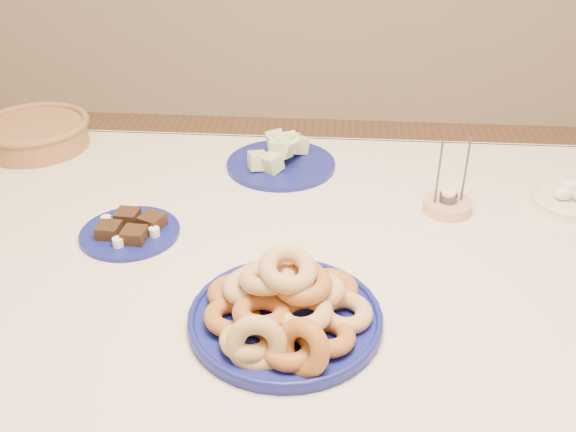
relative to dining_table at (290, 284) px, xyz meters
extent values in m
cylinder|color=brown|center=(-0.70, 0.40, -0.28)|extent=(0.06, 0.06, 0.72)
cylinder|color=brown|center=(0.70, 0.40, -0.28)|extent=(0.06, 0.06, 0.72)
cube|color=white|center=(0.00, 0.00, 0.10)|extent=(1.70, 1.10, 0.02)
cube|color=white|center=(0.00, 0.55, -0.03)|extent=(1.70, 0.01, 0.28)
cylinder|color=navy|center=(0.01, -0.25, 0.11)|extent=(0.40, 0.40, 0.02)
torus|color=navy|center=(0.01, -0.25, 0.12)|extent=(0.40, 0.40, 0.01)
torus|color=#B1804A|center=(0.11, -0.26, 0.14)|extent=(0.14, 0.14, 0.04)
torus|color=brown|center=(0.09, -0.19, 0.14)|extent=(0.14, 0.14, 0.04)
torus|color=brown|center=(0.03, -0.16, 0.14)|extent=(0.12, 0.12, 0.03)
torus|color=#B1804A|center=(-0.04, -0.17, 0.14)|extent=(0.14, 0.14, 0.04)
torus|color=brown|center=(-0.08, -0.22, 0.14)|extent=(0.14, 0.14, 0.03)
torus|color=brown|center=(-0.08, -0.28, 0.14)|extent=(0.13, 0.13, 0.04)
torus|color=#B1804A|center=(-0.04, -0.34, 0.14)|extent=(0.14, 0.14, 0.04)
torus|color=brown|center=(0.03, -0.35, 0.14)|extent=(0.13, 0.13, 0.04)
torus|color=brown|center=(0.08, -0.32, 0.14)|extent=(0.14, 0.14, 0.04)
torus|color=#B1804A|center=(0.07, -0.23, 0.17)|extent=(0.13, 0.13, 0.05)
torus|color=brown|center=(0.01, -0.19, 0.17)|extent=(0.14, 0.14, 0.04)
torus|color=#B1804A|center=(-0.05, -0.23, 0.17)|extent=(0.13, 0.13, 0.04)
torus|color=brown|center=(-0.02, -0.30, 0.17)|extent=(0.13, 0.13, 0.04)
torus|color=#B1804A|center=(0.04, -0.30, 0.17)|extent=(0.11, 0.11, 0.04)
torus|color=brown|center=(0.04, -0.26, 0.20)|extent=(0.14, 0.14, 0.04)
torus|color=#B1804A|center=(-0.02, -0.25, 0.20)|extent=(0.13, 0.13, 0.05)
torus|color=#B1804A|center=(0.02, -0.26, 0.23)|extent=(0.14, 0.14, 0.06)
torus|color=#B1804A|center=(-0.03, -0.36, 0.15)|extent=(0.10, 0.06, 0.10)
torus|color=brown|center=(0.05, -0.37, 0.15)|extent=(0.12, 0.11, 0.10)
cylinder|color=navy|center=(-0.05, 0.36, 0.11)|extent=(0.32, 0.32, 0.01)
cube|color=#B8D184|center=(-0.06, 0.41, 0.14)|extent=(0.07, 0.06, 0.06)
cube|color=#B8D184|center=(-0.06, 0.37, 0.17)|extent=(0.06, 0.06, 0.05)
cube|color=#B8D184|center=(-0.03, 0.37, 0.17)|extent=(0.06, 0.06, 0.05)
cube|color=#B8D184|center=(-0.07, 0.31, 0.14)|extent=(0.07, 0.06, 0.05)
cube|color=#B8D184|center=(-0.03, 0.36, 0.17)|extent=(0.06, 0.07, 0.06)
cube|color=#B8D184|center=(-0.01, 0.42, 0.14)|extent=(0.06, 0.07, 0.06)
cube|color=#B8D184|center=(-0.05, 0.36, 0.17)|extent=(0.06, 0.06, 0.05)
cube|color=#B8D184|center=(-0.05, 0.34, 0.17)|extent=(0.06, 0.06, 0.05)
cube|color=#B8D184|center=(-0.05, 0.35, 0.17)|extent=(0.06, 0.05, 0.06)
cube|color=#B8D184|center=(-0.04, 0.34, 0.17)|extent=(0.07, 0.06, 0.06)
cube|color=#B8D184|center=(-0.11, 0.32, 0.14)|extent=(0.06, 0.06, 0.05)
cube|color=#B8D184|center=(-0.05, 0.36, 0.17)|extent=(0.06, 0.07, 0.06)
cylinder|color=navy|center=(-0.35, 0.01, 0.11)|extent=(0.23, 0.23, 0.01)
cube|color=black|center=(-0.38, -0.01, 0.13)|extent=(0.05, 0.05, 0.03)
cube|color=black|center=(-0.32, -0.03, 0.13)|extent=(0.05, 0.05, 0.03)
cube|color=black|center=(-0.36, 0.05, 0.13)|extent=(0.05, 0.05, 0.03)
cube|color=black|center=(-0.30, 0.03, 0.13)|extent=(0.06, 0.06, 0.03)
cylinder|color=white|center=(-0.40, 0.03, 0.13)|extent=(0.02, 0.02, 0.02)
cylinder|color=white|center=(-0.35, -0.05, 0.13)|extent=(0.02, 0.02, 0.02)
cylinder|color=white|center=(-0.29, 0.00, 0.13)|extent=(0.02, 0.02, 0.02)
cylinder|color=brown|center=(-0.73, 0.43, 0.14)|extent=(0.33, 0.33, 0.07)
torus|color=brown|center=(-0.73, 0.43, 0.17)|extent=(0.35, 0.35, 0.02)
cylinder|color=tan|center=(0.35, 0.17, 0.12)|extent=(0.14, 0.14, 0.03)
cylinder|color=#45454A|center=(0.35, 0.17, 0.14)|extent=(0.05, 0.05, 0.02)
cylinder|color=white|center=(0.35, 0.17, 0.15)|extent=(0.04, 0.04, 0.01)
cylinder|color=#45454A|center=(0.32, 0.16, 0.21)|extent=(0.01, 0.01, 0.16)
cylinder|color=#45454A|center=(0.38, 0.17, 0.21)|extent=(0.01, 0.01, 0.16)
cylinder|color=white|center=(0.63, 0.21, 0.12)|extent=(0.18, 0.18, 0.02)
torus|color=white|center=(0.63, 0.21, 0.13)|extent=(0.18, 0.18, 0.01)
ellipsoid|color=white|center=(0.61, 0.20, 0.15)|extent=(0.05, 0.04, 0.03)
ellipsoid|color=white|center=(0.64, 0.23, 0.15)|extent=(0.05, 0.04, 0.03)
camera|label=1|loc=(0.08, -1.12, 0.86)|focal=40.00mm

